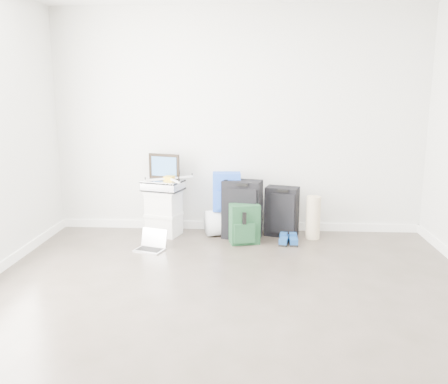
# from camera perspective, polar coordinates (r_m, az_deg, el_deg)

# --- Properties ---
(ground) EXTENTS (5.00, 5.00, 0.00)m
(ground) POSITION_cam_1_polar(r_m,az_deg,el_deg) (3.70, 0.41, -15.47)
(ground) COLOR #363127
(ground) RESTS_ON ground
(room_envelope) EXTENTS (4.52, 5.02, 2.71)m
(room_envelope) POSITION_cam_1_polar(r_m,az_deg,el_deg) (3.31, 0.47, 12.23)
(room_envelope) COLOR silver
(room_envelope) RESTS_ON ground
(boxes_stack) EXTENTS (0.46, 0.41, 0.55)m
(boxes_stack) POSITION_cam_1_polar(r_m,az_deg,el_deg) (5.77, -7.25, -2.49)
(boxes_stack) COLOR silver
(boxes_stack) RESTS_ON ground
(briefcase) EXTENTS (0.51, 0.44, 0.13)m
(briefcase) POSITION_cam_1_polar(r_m,az_deg,el_deg) (5.69, -7.34, 0.79)
(briefcase) COLOR #B2B2B7
(briefcase) RESTS_ON boxes_stack
(painting) EXTENTS (0.39, 0.15, 0.30)m
(painting) POSITION_cam_1_polar(r_m,az_deg,el_deg) (5.75, -7.22, 3.08)
(painting) COLOR black
(painting) RESTS_ON briefcase
(drone) EXTENTS (0.54, 0.54, 0.05)m
(drone) POSITION_cam_1_polar(r_m,az_deg,el_deg) (5.64, -6.60, 1.64)
(drone) COLOR gold
(drone) RESTS_ON briefcase
(duffel_bag) EXTENTS (0.58, 0.46, 0.31)m
(duffel_bag) POSITION_cam_1_polar(r_m,az_deg,el_deg) (5.77, 0.33, -3.64)
(duffel_bag) COLOR #9A9EA2
(duffel_bag) RESTS_ON ground
(blue_backpack) EXTENTS (0.34, 0.26, 0.46)m
(blue_backpack) POSITION_cam_1_polar(r_m,az_deg,el_deg) (5.65, 0.31, -0.05)
(blue_backpack) COLOR #184BA0
(blue_backpack) RESTS_ON duffel_bag
(large_suitcase) EXTENTS (0.49, 0.37, 0.69)m
(large_suitcase) POSITION_cam_1_polar(r_m,az_deg,el_deg) (5.59, 2.20, -2.12)
(large_suitcase) COLOR black
(large_suitcase) RESTS_ON ground
(green_backpack) EXTENTS (0.37, 0.31, 0.46)m
(green_backpack) POSITION_cam_1_polar(r_m,az_deg,el_deg) (5.42, 2.48, -3.96)
(green_backpack) COLOR #12341D
(green_backpack) RESTS_ON ground
(carry_on) EXTENTS (0.43, 0.34, 0.60)m
(carry_on) POSITION_cam_1_polar(r_m,az_deg,el_deg) (5.73, 6.98, -2.34)
(carry_on) COLOR black
(carry_on) RESTS_ON ground
(shoes) EXTENTS (0.23, 0.26, 0.08)m
(shoes) POSITION_cam_1_polar(r_m,az_deg,el_deg) (5.50, 7.79, -5.80)
(shoes) COLOR black
(shoes) RESTS_ON ground
(rolled_rug) EXTENTS (0.17, 0.17, 0.51)m
(rolled_rug) POSITION_cam_1_polar(r_m,az_deg,el_deg) (5.69, 10.68, -3.04)
(rolled_rug) COLOR tan
(rolled_rug) RESTS_ON ground
(laptop) EXTENTS (0.36, 0.31, 0.22)m
(laptop) POSITION_cam_1_polar(r_m,az_deg,el_deg) (5.32, -8.72, -6.29)
(laptop) COLOR silver
(laptop) RESTS_ON ground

